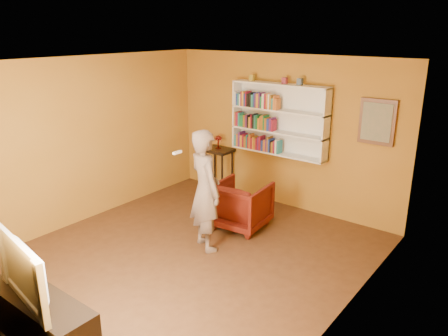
{
  "coord_description": "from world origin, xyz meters",
  "views": [
    {
      "loc": [
        3.79,
        -4.09,
        3.12
      ],
      "look_at": [
        0.04,
        0.75,
        1.14
      ],
      "focal_mm": 35.0,
      "sensor_mm": 36.0,
      "label": 1
    }
  ],
  "objects_px": {
    "console_table": "(218,156)",
    "person": "(205,190)",
    "bookshelf": "(281,119)",
    "television": "(33,268)",
    "ruby_lustre": "(218,139)",
    "tv_cabinet": "(41,319)",
    "armchair": "(241,205)"
  },
  "relations": [
    {
      "from": "console_table",
      "to": "person",
      "type": "distance_m",
      "value": 2.29
    },
    {
      "from": "bookshelf",
      "to": "television",
      "type": "bearing_deg",
      "value": -90.29
    },
    {
      "from": "television",
      "to": "console_table",
      "type": "bearing_deg",
      "value": 114.57
    },
    {
      "from": "ruby_lustre",
      "to": "television",
      "type": "height_order",
      "value": "television"
    },
    {
      "from": "ruby_lustre",
      "to": "person",
      "type": "height_order",
      "value": "person"
    },
    {
      "from": "bookshelf",
      "to": "tv_cabinet",
      "type": "xyz_separation_m",
      "value": [
        -0.02,
        -4.66,
        -1.33
      ]
    },
    {
      "from": "console_table",
      "to": "television",
      "type": "height_order",
      "value": "television"
    },
    {
      "from": "console_table",
      "to": "bookshelf",
      "type": "bearing_deg",
      "value": 7.22
    },
    {
      "from": "person",
      "to": "armchair",
      "type": "bearing_deg",
      "value": -65.61
    },
    {
      "from": "armchair",
      "to": "bookshelf",
      "type": "bearing_deg",
      "value": -95.04
    },
    {
      "from": "ruby_lustre",
      "to": "armchair",
      "type": "bearing_deg",
      "value": -38.42
    },
    {
      "from": "armchair",
      "to": "television",
      "type": "relative_size",
      "value": 0.72
    },
    {
      "from": "console_table",
      "to": "armchair",
      "type": "relative_size",
      "value": 1.06
    },
    {
      "from": "console_table",
      "to": "tv_cabinet",
      "type": "xyz_separation_m",
      "value": [
        1.24,
        -4.5,
        -0.48
      ]
    },
    {
      "from": "bookshelf",
      "to": "armchair",
      "type": "height_order",
      "value": "bookshelf"
    },
    {
      "from": "ruby_lustre",
      "to": "tv_cabinet",
      "type": "relative_size",
      "value": 0.18
    },
    {
      "from": "armchair",
      "to": "tv_cabinet",
      "type": "distance_m",
      "value": 3.49
    },
    {
      "from": "console_table",
      "to": "armchair",
      "type": "bearing_deg",
      "value": -38.42
    },
    {
      "from": "bookshelf",
      "to": "console_table",
      "type": "bearing_deg",
      "value": -172.78
    },
    {
      "from": "console_table",
      "to": "ruby_lustre",
      "type": "relative_size",
      "value": 3.48
    },
    {
      "from": "armchair",
      "to": "tv_cabinet",
      "type": "height_order",
      "value": "armchair"
    },
    {
      "from": "television",
      "to": "armchair",
      "type": "bearing_deg",
      "value": 98.54
    },
    {
      "from": "person",
      "to": "console_table",
      "type": "bearing_deg",
      "value": -31.44
    },
    {
      "from": "console_table",
      "to": "tv_cabinet",
      "type": "bearing_deg",
      "value": -74.63
    },
    {
      "from": "person",
      "to": "tv_cabinet",
      "type": "height_order",
      "value": "person"
    },
    {
      "from": "bookshelf",
      "to": "armchair",
      "type": "xyz_separation_m",
      "value": [
        0.02,
        -1.17,
        -1.21
      ]
    },
    {
      "from": "television",
      "to": "person",
      "type": "bearing_deg",
      "value": 98.43
    },
    {
      "from": "ruby_lustre",
      "to": "person",
      "type": "relative_size",
      "value": 0.14
    },
    {
      "from": "person",
      "to": "television",
      "type": "relative_size",
      "value": 1.53
    },
    {
      "from": "console_table",
      "to": "television",
      "type": "relative_size",
      "value": 0.76
    },
    {
      "from": "ruby_lustre",
      "to": "console_table",
      "type": "bearing_deg",
      "value": -63.43
    },
    {
      "from": "ruby_lustre",
      "to": "armchair",
      "type": "distance_m",
      "value": 1.77
    }
  ]
}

